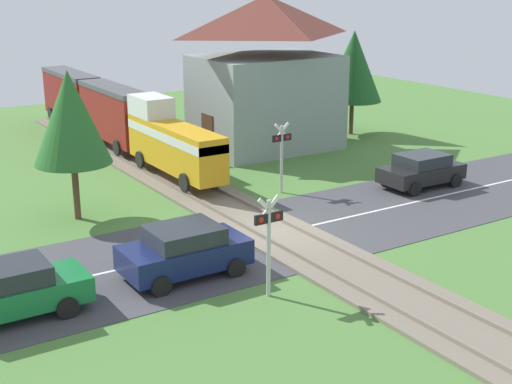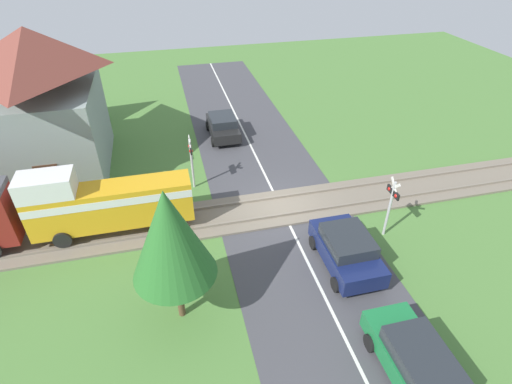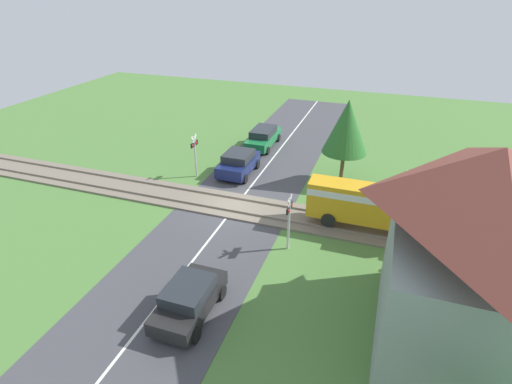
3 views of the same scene
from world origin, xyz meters
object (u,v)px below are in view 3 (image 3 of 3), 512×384
at_px(car_near_crossing, 239,163).
at_px(car_behind_queue, 263,137).
at_px(crossing_signal_west_approach, 195,150).
at_px(station_building, 471,261).
at_px(crossing_signal_east_approach, 289,216).
at_px(pedestrian_by_station, 418,255).
at_px(car_far_side, 189,299).

height_order(car_near_crossing, car_behind_queue, car_near_crossing).
distance_m(car_near_crossing, car_behind_queue, 5.32).
bearing_deg(crossing_signal_west_approach, car_behind_queue, 159.30).
height_order(car_near_crossing, crossing_signal_west_approach, crossing_signal_west_approach).
relative_size(crossing_signal_west_approach, station_building, 0.38).
bearing_deg(station_building, crossing_signal_east_approach, -118.60).
bearing_deg(pedestrian_by_station, station_building, 13.00).
distance_m(car_near_crossing, pedestrian_by_station, 13.15).
distance_m(car_far_side, crossing_signal_east_approach, 6.09).
height_order(crossing_signal_west_approach, crossing_signal_east_approach, same).
relative_size(car_behind_queue, crossing_signal_west_approach, 1.54).
relative_size(station_building, pedestrian_by_station, 4.96).
height_order(car_far_side, crossing_signal_west_approach, crossing_signal_west_approach).
height_order(crossing_signal_west_approach, pedestrian_by_station, crossing_signal_west_approach).
xyz_separation_m(crossing_signal_east_approach, pedestrian_by_station, (-0.51, 5.94, -1.18)).
xyz_separation_m(crossing_signal_east_approach, station_building, (3.78, 6.93, 1.88)).
bearing_deg(car_near_crossing, car_far_side, 12.85).
height_order(crossing_signal_east_approach, station_building, station_building).
xyz_separation_m(crossing_signal_west_approach, crossing_signal_east_approach, (5.88, 7.90, 0.00)).
relative_size(crossing_signal_east_approach, pedestrian_by_station, 1.90).
xyz_separation_m(car_near_crossing, pedestrian_by_station, (6.69, 11.33, -0.11)).
bearing_deg(car_near_crossing, crossing_signal_west_approach, -62.19).
height_order(station_building, pedestrian_by_station, station_building).
distance_m(crossing_signal_east_approach, pedestrian_by_station, 6.08).
xyz_separation_m(car_near_crossing, station_building, (10.98, 12.32, 2.95)).
relative_size(crossing_signal_west_approach, pedestrian_by_station, 1.90).
bearing_deg(crossing_signal_west_approach, car_far_side, 25.49).
height_order(car_behind_queue, station_building, station_building).
bearing_deg(pedestrian_by_station, crossing_signal_east_approach, -85.05).
distance_m(car_far_side, pedestrian_by_station, 10.33).
bearing_deg(car_near_crossing, crossing_signal_east_approach, 36.82).
distance_m(station_building, pedestrian_by_station, 5.36).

